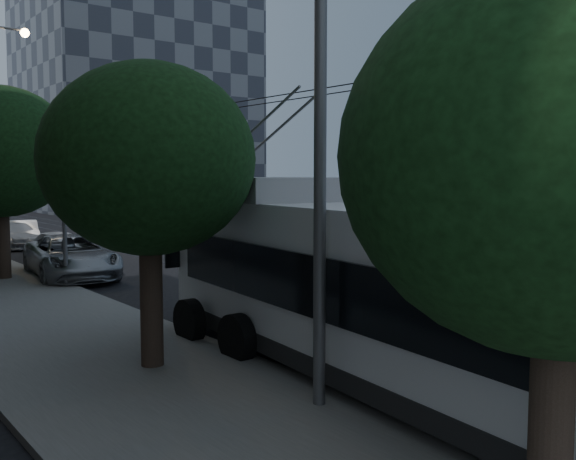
# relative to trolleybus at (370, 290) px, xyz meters

# --- Properties ---
(ground) EXTENTS (120.00, 120.00, 0.00)m
(ground) POSITION_rel_trolleybus_xyz_m (4.10, 3.05, -1.76)
(ground) COLOR black
(ground) RESTS_ON ground
(tram_rails) EXTENTS (4.52, 90.00, 0.02)m
(tram_rails) POSITION_rel_trolleybus_xyz_m (6.60, 23.05, -1.75)
(tram_rails) COLOR #94959D
(tram_rails) RESTS_ON ground
(building_distant_right) EXTENTS (22.00, 18.00, 24.00)m
(building_distant_right) POSITION_rel_trolleybus_xyz_m (22.10, 58.05, 10.24)
(building_distant_right) COLOR #383C48
(building_distant_right) RESTS_ON ground
(trolleybus) EXTENTS (3.90, 12.82, 5.63)m
(trolleybus) POSITION_rel_trolleybus_xyz_m (0.00, 0.00, 0.00)
(trolleybus) COLOR silver
(trolleybus) RESTS_ON ground
(pickup_silver) EXTENTS (3.42, 6.14, 1.62)m
(pickup_silver) POSITION_rel_trolleybus_xyz_m (-0.20, 15.38, -0.94)
(pickup_silver) COLOR #9B9EA2
(pickup_silver) RESTS_ON ground
(car_white_a) EXTENTS (2.59, 4.04, 1.28)m
(car_white_a) POSITION_rel_trolleybus_xyz_m (1.40, 21.39, -1.12)
(car_white_a) COLOR silver
(car_white_a) RESTS_ON ground
(car_white_b) EXTENTS (2.05, 4.62, 1.32)m
(car_white_b) POSITION_rel_trolleybus_xyz_m (0.95, 27.05, -1.10)
(car_white_b) COLOR #B1B1B5
(car_white_b) RESTS_ON ground
(car_white_c) EXTENTS (2.27, 4.40, 1.38)m
(car_white_c) POSITION_rel_trolleybus_xyz_m (1.40, 27.55, -1.06)
(car_white_c) COLOR silver
(car_white_c) RESTS_ON ground
(tree_0) EXTENTS (4.34, 4.34, 6.01)m
(tree_0) POSITION_rel_trolleybus_xyz_m (-2.40, -4.97, 2.28)
(tree_0) COLOR #31241B
(tree_0) RESTS_ON ground
(tree_1) EXTENTS (4.10, 4.10, 6.01)m
(tree_1) POSITION_rel_trolleybus_xyz_m (-2.90, 3.05, 2.39)
(tree_1) COLOR #31241B
(tree_1) RESTS_ON ground
(tree_2) EXTENTS (5.18, 5.18, 7.00)m
(tree_2) POSITION_rel_trolleybus_xyz_m (-2.40, 15.99, 2.90)
(tree_2) COLOR #31241B
(tree_2) RESTS_ON ground
(streetlamp_near) EXTENTS (2.60, 0.44, 10.84)m
(streetlamp_near) POSITION_rel_trolleybus_xyz_m (-1.28, -0.56, 4.72)
(streetlamp_near) COLOR #5C5C5F
(streetlamp_near) RESTS_ON ground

